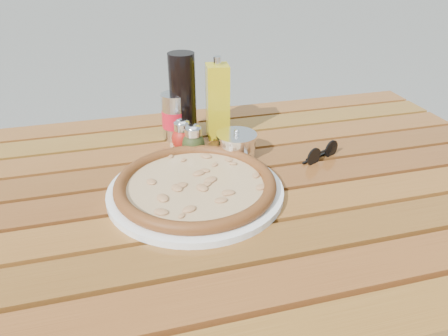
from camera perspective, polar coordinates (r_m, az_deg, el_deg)
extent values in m
cube|color=#381F0C|center=(1.69, 17.98, -4.22)|extent=(0.06, 0.06, 0.70)
cube|color=#36190C|center=(0.96, 0.32, -4.75)|extent=(1.36, 0.86, 0.04)
cube|color=#572A0F|center=(0.71, 7.15, -15.45)|extent=(1.40, 0.09, 0.03)
cube|color=#502B0E|center=(0.78, 4.38, -10.51)|extent=(1.40, 0.09, 0.03)
cube|color=#5C3110|center=(0.86, 2.15, -6.40)|extent=(1.40, 0.09, 0.03)
cube|color=#4F260E|center=(0.94, 0.32, -2.97)|extent=(1.40, 0.09, 0.03)
cube|color=#4E260D|center=(1.02, -1.20, -0.10)|extent=(1.40, 0.09, 0.03)
cube|color=#5B2E10|center=(1.11, -2.49, 2.33)|extent=(1.40, 0.09, 0.03)
cube|color=#5C3710|center=(1.20, -3.58, 4.40)|extent=(1.40, 0.09, 0.03)
cube|color=#5D2F10|center=(1.29, -4.53, 6.18)|extent=(1.40, 0.09, 0.03)
cylinder|color=white|center=(0.90, -3.73, -3.00)|extent=(0.44, 0.44, 0.01)
cylinder|color=beige|center=(0.89, -3.75, -2.35)|extent=(0.42, 0.42, 0.01)
torus|color=black|center=(0.89, -3.76, -2.07)|extent=(0.45, 0.45, 0.03)
ellipsoid|color=#B32014|center=(1.07, -5.41, 3.85)|extent=(0.07, 0.07, 0.06)
cylinder|color=silver|center=(1.06, -5.50, 5.47)|extent=(0.05, 0.05, 0.02)
ellipsoid|color=silver|center=(1.06, -5.52, 5.92)|extent=(0.04, 0.04, 0.02)
ellipsoid|color=#313B17|center=(1.04, -4.02, 3.11)|extent=(0.07, 0.07, 0.06)
cylinder|color=silver|center=(1.03, -4.08, 4.77)|extent=(0.05, 0.05, 0.02)
ellipsoid|color=silver|center=(1.02, -4.09, 5.23)|extent=(0.04, 0.04, 0.02)
cylinder|color=black|center=(1.11, -5.40, 9.22)|extent=(0.07, 0.07, 0.22)
cylinder|color=silver|center=(1.13, -6.42, 6.71)|extent=(0.07, 0.07, 0.12)
cylinder|color=red|center=(1.13, -6.40, 6.47)|extent=(0.07, 0.07, 0.04)
cube|color=gold|center=(1.12, -0.85, 8.63)|extent=(0.06, 0.06, 0.19)
cylinder|color=silver|center=(1.09, -0.89, 13.85)|extent=(0.02, 0.02, 0.02)
cylinder|color=silver|center=(1.04, 1.64, 2.84)|extent=(0.10, 0.10, 0.05)
cylinder|color=white|center=(1.02, 1.66, 4.30)|extent=(0.11, 0.11, 0.01)
sphere|color=white|center=(1.02, 1.67, 4.71)|extent=(0.02, 0.02, 0.01)
cylinder|color=black|center=(1.03, 11.66, 1.44)|extent=(0.04, 0.02, 0.04)
cylinder|color=black|center=(1.07, 13.83, 2.43)|extent=(0.04, 0.02, 0.04)
cube|color=black|center=(1.05, 12.79, 2.14)|extent=(0.02, 0.01, 0.00)
cube|color=black|center=(1.06, 11.85, 1.34)|extent=(0.08, 0.04, 0.00)
cube|color=black|center=(1.07, 12.28, 1.77)|extent=(0.08, 0.04, 0.00)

